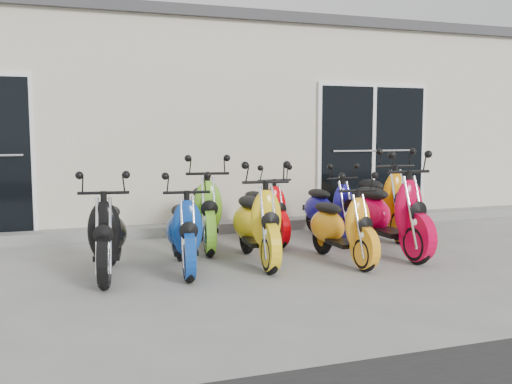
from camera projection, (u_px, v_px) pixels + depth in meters
ground at (272, 260)px, 6.77m from camera, size 80.00×80.00×0.00m
building at (182, 127)px, 11.49m from camera, size 14.00×6.00×3.20m
roof_cap at (181, 42)px, 11.31m from camera, size 14.20×6.20×0.16m
front_step at (226, 227)px, 8.66m from camera, size 14.00×0.40×0.15m
door_right at (372, 147)px, 9.52m from camera, size 2.02×0.08×2.22m
scooter_front_black at (107, 223)px, 5.93m from camera, size 0.78×1.61×1.14m
scooter_front_blue at (184, 220)px, 6.18m from camera, size 0.72×1.56×1.11m
scooter_front_orange_a at (257, 211)px, 6.55m from camera, size 0.72×1.68×1.21m
scooter_front_orange_b at (342, 216)px, 6.59m from camera, size 0.61×1.49×1.08m
scooter_front_red at (388, 202)px, 7.02m from camera, size 0.69×1.78×1.30m
scooter_back_green at (205, 201)px, 7.42m from camera, size 0.85×1.75×1.24m
scooter_back_red at (264, 203)px, 7.80m from camera, size 0.63×1.51×1.09m
scooter_back_blue at (330, 200)px, 8.13m from camera, size 0.64×1.51×1.09m
scooter_back_yellow at (382, 192)px, 8.23m from camera, size 0.81×1.81×1.30m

